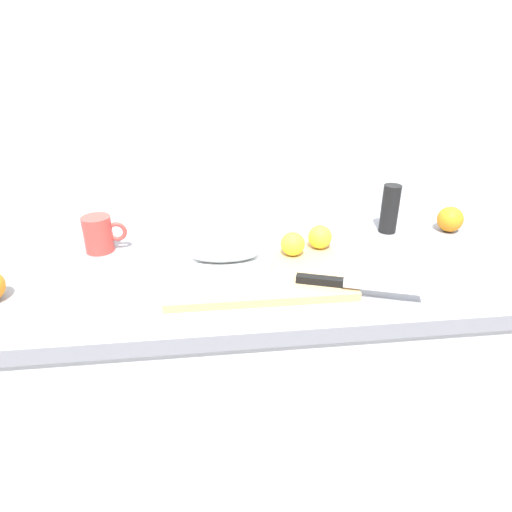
# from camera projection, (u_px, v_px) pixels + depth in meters

# --- Properties ---
(ground_plane) EXTENTS (12.00, 12.00, 0.00)m
(ground_plane) POSITION_uv_depth(u_px,v_px,m) (285.00, 487.00, 1.60)
(ground_plane) COLOR slate
(back_wall) EXTENTS (3.20, 0.05, 2.50)m
(back_wall) POSITION_uv_depth(u_px,v_px,m) (278.00, 107.00, 1.33)
(back_wall) COLOR silver
(back_wall) RESTS_ON ground_plane
(kitchen_counter) EXTENTS (2.00, 0.60, 0.90)m
(kitchen_counter) POSITION_uv_depth(u_px,v_px,m) (289.00, 391.00, 1.40)
(kitchen_counter) COLOR white
(kitchen_counter) RESTS_ON ground_plane
(cutting_board) EXTENTS (0.45, 0.32, 0.02)m
(cutting_board) POSITION_uv_depth(u_px,v_px,m) (256.00, 270.00, 1.14)
(cutting_board) COLOR tan
(cutting_board) RESTS_ON kitchen_counter
(white_plate) EXTENTS (0.23, 0.23, 0.01)m
(white_plate) POSITION_uv_depth(u_px,v_px,m) (226.00, 262.00, 1.14)
(white_plate) COLOR white
(white_plate) RESTS_ON cutting_board
(fish_fillet) EXTENTS (0.17, 0.07, 0.04)m
(fish_fillet) POSITION_uv_depth(u_px,v_px,m) (226.00, 253.00, 1.13)
(fish_fillet) COLOR #999E99
(fish_fillet) RESTS_ON white_plate
(chef_knife) EXTENTS (0.28, 0.12, 0.02)m
(chef_knife) POSITION_uv_depth(u_px,v_px,m) (343.00, 283.00, 1.04)
(chef_knife) COLOR silver
(chef_knife) RESTS_ON cutting_board
(lemon_0) EXTENTS (0.06, 0.06, 0.06)m
(lemon_0) POSITION_uv_depth(u_px,v_px,m) (320.00, 237.00, 1.22)
(lemon_0) COLOR yellow
(lemon_0) RESTS_ON cutting_board
(lemon_1) EXTENTS (0.06, 0.06, 0.06)m
(lemon_1) POSITION_uv_depth(u_px,v_px,m) (293.00, 244.00, 1.18)
(lemon_1) COLOR yellow
(lemon_1) RESTS_ON cutting_board
(coffee_mug_0) EXTENTS (0.12, 0.08, 0.10)m
(coffee_mug_0) POSITION_uv_depth(u_px,v_px,m) (99.00, 234.00, 1.24)
(coffee_mug_0) COLOR #CC3F38
(coffee_mug_0) RESTS_ON kitchen_counter
(orange_0) EXTENTS (0.08, 0.08, 0.08)m
(orange_0) POSITION_uv_depth(u_px,v_px,m) (450.00, 219.00, 1.37)
(orange_0) COLOR orange
(orange_0) RESTS_ON kitchen_counter
(pepper_mill) EXTENTS (0.05, 0.05, 0.15)m
(pepper_mill) POSITION_uv_depth(u_px,v_px,m) (390.00, 209.00, 1.35)
(pepper_mill) COLOR black
(pepper_mill) RESTS_ON kitchen_counter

